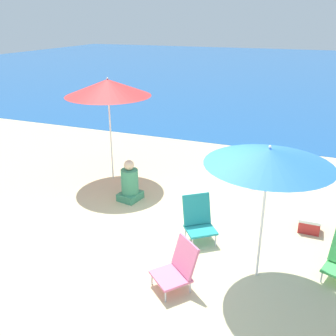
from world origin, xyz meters
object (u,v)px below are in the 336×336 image
Objects in this scene: beach_umbrella_red at (108,88)px; beach_chair_teal at (198,219)px; cooler_box at (309,224)px; seagull at (253,182)px; beach_chair_pink at (178,267)px; person_seated_near at (130,184)px; beach_umbrella_blue at (269,157)px.

beach_umbrella_red reaches higher than beach_chair_teal.
beach_umbrella_red reaches higher than cooler_box.
seagull is at bearing 40.50° from beach_chair_teal.
person_seated_near is (-1.91, 2.25, 0.03)m from beach_chair_pink.
beach_umbrella_red is at bearing 108.81° from beach_chair_teal.
person_seated_near is 2.38× the size of cooler_box.
beach_chair_teal is (2.75, -1.85, -1.79)m from beach_umbrella_red.
beach_chair_pink is 2.95m from person_seated_near.
person_seated_near is at bearing 170.46° from beach_chair_pink.
beach_umbrella_blue reaches higher than cooler_box.
beach_chair_pink is 0.83× the size of person_seated_near.
person_seated_near reaches higher than beach_chair_pink.
beach_umbrella_blue is 3.66m from seagull.
beach_umbrella_blue reaches higher than seagull.
seagull is (0.43, 3.81, -0.20)m from beach_chair_pink.
beach_chair_teal is at bearing -33.91° from beach_umbrella_red.
beach_umbrella_red is at bearing 172.10° from beach_chair_pink.
cooler_box is (3.62, 0.06, -0.22)m from person_seated_near.
beach_chair_teal reaches higher than beach_chair_pink.
cooler_box is at bearing 11.27° from person_seated_near.
beach_chair_pink is 3.84m from seagull.
beach_chair_pink reaches higher than seagull.
person_seated_near is 3.63m from cooler_box.
cooler_box is (1.81, 0.99, -0.25)m from beach_chair_teal.
beach_umbrella_red is 3.76m from beach_chair_teal.
cooler_box is 1.97m from seagull.
beach_chair_teal is at bearing 134.66° from beach_chair_pink.
person_seated_near reaches higher than cooler_box.
seagull is (2.35, 1.56, -0.22)m from person_seated_near.
beach_chair_teal reaches higher than seagull.
beach_umbrella_blue is at bearing -67.10° from beach_chair_teal.
beach_chair_teal is at bearing -16.87° from person_seated_near.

